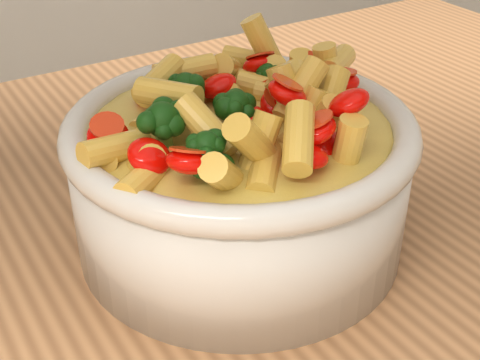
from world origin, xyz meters
TOP-DOWN VIEW (x-y plane):
  - serving_bowl at (0.06, 0.04)m, footprint 0.22×0.22m
  - pasta_salad at (0.06, 0.04)m, footprint 0.18×0.18m

SIDE VIEW (x-z plane):
  - serving_bowl at x=0.06m, z-range 0.90..1.00m
  - pasta_salad at x=0.06m, z-range 0.99..1.03m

